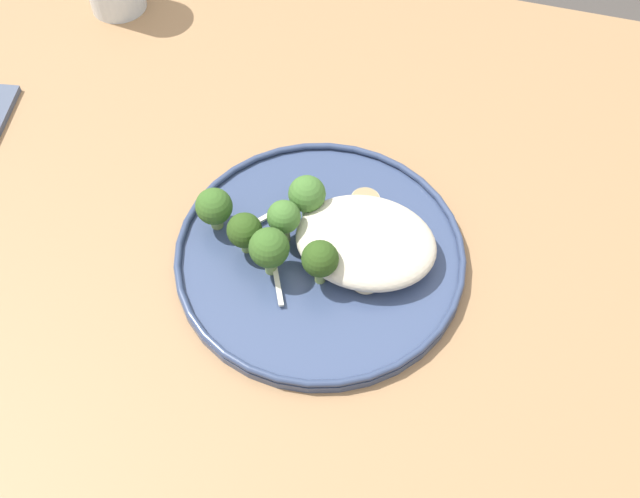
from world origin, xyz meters
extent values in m
cube|color=#9E754C|center=(0.00, 0.00, 0.72)|extent=(1.40, 1.00, 0.04)
cube|color=olive|center=(-0.64, 0.44, 0.35)|extent=(0.06, 0.06, 0.70)
cylinder|color=#38476B|center=(-0.04, 0.04, 0.74)|extent=(0.29, 0.29, 0.01)
torus|color=#334162|center=(-0.04, 0.04, 0.75)|extent=(0.29, 0.29, 0.01)
ellipsoid|color=beige|center=(0.00, 0.05, 0.77)|extent=(0.14, 0.11, 0.04)
cylinder|color=beige|center=(0.01, 0.06, 0.76)|extent=(0.03, 0.03, 0.01)
cylinder|color=#988766|center=(0.01, 0.06, 0.77)|extent=(0.03, 0.03, 0.00)
cylinder|color=beige|center=(0.01, 0.02, 0.76)|extent=(0.03, 0.03, 0.01)
cylinder|color=#988766|center=(0.01, 0.02, 0.77)|extent=(0.03, 0.03, 0.00)
cylinder|color=#E5C689|center=(-0.01, 0.11, 0.76)|extent=(0.03, 0.03, 0.01)
cylinder|color=#958159|center=(-0.01, 0.11, 0.77)|extent=(0.03, 0.03, 0.00)
cylinder|color=#DBB77A|center=(0.01, 0.08, 0.76)|extent=(0.03, 0.03, 0.01)
cylinder|color=#8E774F|center=(0.01, 0.08, 0.77)|extent=(0.03, 0.03, 0.00)
cylinder|color=#DBB77A|center=(-0.01, 0.07, 0.76)|extent=(0.03, 0.03, 0.01)
cylinder|color=#8E774F|center=(-0.01, 0.07, 0.77)|extent=(0.02, 0.02, 0.00)
cylinder|color=#DBB77A|center=(0.03, 0.05, 0.76)|extent=(0.03, 0.03, 0.02)
cylinder|color=#8E774F|center=(0.03, 0.05, 0.77)|extent=(0.03, 0.03, 0.00)
cylinder|color=#89A356|center=(-0.08, 0.01, 0.76)|extent=(0.02, 0.02, 0.02)
sphere|color=#386023|center=(-0.08, 0.01, 0.79)|extent=(0.04, 0.04, 0.04)
cylinder|color=#7A994C|center=(-0.12, 0.03, 0.76)|extent=(0.01, 0.01, 0.02)
sphere|color=#2D4C19|center=(-0.12, 0.03, 0.78)|extent=(0.04, 0.04, 0.04)
cylinder|color=#7A994C|center=(-0.07, 0.08, 0.76)|extent=(0.01, 0.01, 0.02)
sphere|color=#42702D|center=(-0.07, 0.08, 0.79)|extent=(0.04, 0.04, 0.04)
cylinder|color=#89A356|center=(-0.08, 0.05, 0.76)|extent=(0.01, 0.01, 0.03)
sphere|color=#42702D|center=(-0.08, 0.05, 0.79)|extent=(0.03, 0.03, 0.03)
cylinder|color=#89A356|center=(-0.03, 0.01, 0.76)|extent=(0.01, 0.01, 0.02)
sphere|color=#2D4C19|center=(-0.03, 0.01, 0.79)|extent=(0.04, 0.04, 0.04)
cylinder|color=#89A356|center=(-0.15, 0.05, 0.76)|extent=(0.02, 0.02, 0.02)
sphere|color=#386023|center=(-0.15, 0.05, 0.78)|extent=(0.04, 0.04, 0.04)
cube|color=silver|center=(-0.07, -0.01, 0.75)|extent=(0.03, 0.05, 0.00)
cube|color=silver|center=(-0.12, 0.06, 0.75)|extent=(0.03, 0.03, 0.00)
camera|label=1|loc=(0.07, -0.38, 1.40)|focal=44.17mm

